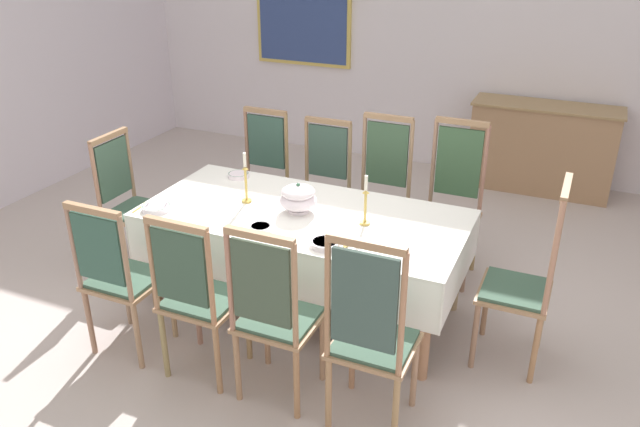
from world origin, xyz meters
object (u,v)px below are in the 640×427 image
object	(u,v)px
candlestick_east	(365,205)
bowl_near_right	(325,243)
chair_head_east	(529,276)
framed_painting	(303,1)
bowl_far_right	(238,175)
spoon_secondary	(345,247)
chair_north_b	(322,184)
chair_north_d	(452,201)
chair_head_west	(130,201)
sideboard	(541,148)
bowl_near_left	(156,207)
candlestick_west	(246,182)
chair_south_a	(118,275)
chair_south_c	(274,312)
chair_north_c	(381,190)
chair_south_d	(371,334)
bowl_far_left	(260,228)
dining_table	(304,223)
chair_north_a	(260,173)
spoon_primary	(144,205)
chair_south_b	(197,294)
soup_tureen	(298,198)

from	to	relation	value
candlestick_east	bowl_near_right	xyz separation A→B (m)	(-0.12, -0.39, -0.12)
chair_head_east	framed_painting	xyz separation A→B (m)	(-3.02, 3.25, 1.11)
bowl_near_right	bowl_far_right	xyz separation A→B (m)	(-1.06, 0.77, -0.00)
bowl_near_right	spoon_secondary	size ratio (longest dim) A/B	1.04
chair_north_b	chair_north_d	world-z (taller)	chair_north_d
chair_head_west	sideboard	world-z (taller)	chair_head_west
chair_north_d	chair_head_east	size ratio (longest dim) A/B	0.99
bowl_far_right	bowl_near_left	bearing A→B (deg)	-105.26
chair_head_west	candlestick_west	xyz separation A→B (m)	(1.05, 0.00, 0.33)
chair_south_a	chair_head_east	bearing A→B (deg)	21.35
candlestick_west	spoon_secondary	distance (m)	0.97
chair_south_c	chair_north_c	size ratio (longest dim) A/B	0.96
chair_south_a	chair_north_d	distance (m)	2.49
chair_south_d	bowl_far_left	bearing A→B (deg)	149.28
chair_south_a	sideboard	xyz separation A→B (m)	(2.13, 3.91, -0.12)
dining_table	chair_south_a	world-z (taller)	chair_south_a
chair_north_b	chair_south_d	bearing A→B (deg)	120.44
sideboard	candlestick_east	bearing A→B (deg)	74.35
chair_north_a	spoon_primary	xyz separation A→B (m)	(-0.23, -1.27, 0.19)
chair_south_b	chair_south_d	bearing A→B (deg)	-0.37
chair_head_east	sideboard	xyz separation A→B (m)	(-0.22, 2.99, -0.17)
bowl_near_left	chair_head_west	bearing A→B (deg)	146.23
chair_north_d	chair_south_d	bearing A→B (deg)	90.00
spoon_primary	bowl_far_left	bearing A→B (deg)	-4.70
bowl_near_right	chair_north_c	bearing A→B (deg)	93.48
chair_south_d	chair_north_d	world-z (taller)	chair_north_d
chair_south_b	soup_tureen	distance (m)	0.99
chair_south_c	candlestick_east	bearing A→B (deg)	77.97
chair_north_a	chair_north_c	xyz separation A→B (m)	(1.09, 0.00, 0.03)
bowl_far_right	framed_painting	world-z (taller)	framed_painting
chair_south_b	bowl_near_right	world-z (taller)	chair_south_b
bowl_far_right	spoon_primary	size ratio (longest dim) A/B	0.91
dining_table	chair_south_a	size ratio (longest dim) A/B	2.01
spoon_secondary	spoon_primary	bearing A→B (deg)	174.88
chair_south_a	bowl_far_left	size ratio (longest dim) A/B	7.47
soup_tureen	spoon_primary	world-z (taller)	soup_tureen
bowl_near_left	bowl_far_left	distance (m)	0.80
candlestick_east	bowl_far_left	size ratio (longest dim) A/B	2.34
chair_north_c	chair_north_d	xyz separation A→B (m)	(0.57, 0.00, 0.01)
chair_south_a	sideboard	bearing A→B (deg)	61.45
bowl_far_left	framed_painting	xyz separation A→B (m)	(-1.38, 3.61, 0.95)
chair_north_b	bowl_near_right	distance (m)	1.45
chair_head_west	soup_tureen	world-z (taller)	chair_head_west
chair_south_d	sideboard	bearing A→B (deg)	83.27
chair_north_a	chair_north_c	world-z (taller)	chair_north_c
chair_south_a	chair_head_east	world-z (taller)	chair_head_east
chair_head_west	bowl_near_right	world-z (taller)	chair_head_west
bowl_far_left	spoon_primary	distance (m)	0.93
chair_south_a	bowl_far_right	world-z (taller)	chair_south_a
spoon_secondary	dining_table	bearing A→B (deg)	136.54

